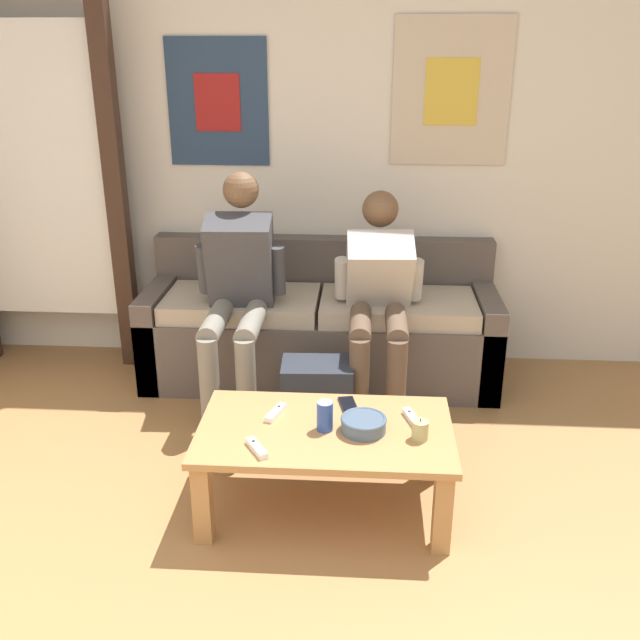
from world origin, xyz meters
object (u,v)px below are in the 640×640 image
person_seated_teen (379,295)px  drink_can_blue (325,416)px  pillar_candle (420,430)px  ceramic_bowl (364,423)px  backpack (317,401)px  cell_phone (348,404)px  person_seated_adult (237,286)px  coffee_table (325,442)px  game_controller_near_left (276,413)px  couch (320,330)px  game_controller_far_center (257,448)px  game_controller_near_right (412,418)px

person_seated_teen → drink_can_blue: bearing=-102.7°
pillar_candle → ceramic_bowl: bearing=168.3°
backpack → cell_phone: 0.48m
backpack → person_seated_adult: bearing=143.2°
coffee_table → game_controller_near_left: game_controller_near_left is taller
pillar_candle → drink_can_blue: 0.38m
ceramic_bowl → pillar_candle: pillar_candle is taller
couch → person_seated_adult: person_seated_adult is taller
backpack → game_controller_far_center: bearing=-102.6°
coffee_table → game_controller_far_center: bearing=-142.9°
couch → person_seated_teen: bearing=-43.6°
pillar_candle → cell_phone: 0.39m
ceramic_bowl → game_controller_near_right: ceramic_bowl is taller
person_seated_teen → game_controller_near_right: 0.92m
coffee_table → person_seated_teen: (0.22, 0.96, 0.30)m
person_seated_adult → person_seated_teen: size_ratio=1.10×
couch → pillar_candle: couch is taller
person_seated_adult → cell_phone: person_seated_adult is taller
person_seated_teen → game_controller_near_right: size_ratio=7.45×
couch → drink_can_blue: (0.10, -1.28, 0.16)m
coffee_table → backpack: (-0.07, 0.60, -0.13)m
ceramic_bowl → backpack: bearing=110.5°
game_controller_near_left → drink_can_blue: bearing=-25.9°
drink_can_blue → ceramic_bowl: bearing=-0.8°
drink_can_blue → game_controller_far_center: 0.31m
backpack → pillar_candle: pillar_candle is taller
game_controller_near_right → game_controller_far_center: 0.66m
game_controller_near_left → game_controller_near_right: 0.57m
person_seated_adult → game_controller_near_right: 1.23m
pillar_candle → cell_phone: size_ratio=0.61×
couch → game_controller_far_center: size_ratio=14.10×
couch → ceramic_bowl: 1.31m
pillar_candle → game_controller_far_center: size_ratio=0.64×
backpack → game_controller_far_center: game_controller_far_center is taller
drink_can_blue → game_controller_far_center: size_ratio=0.88×
person_seated_adult → person_seated_teen: person_seated_adult is taller
backpack → cell_phone: size_ratio=2.60×
person_seated_teen → game_controller_near_left: (-0.43, -0.87, -0.23)m
couch → game_controller_near_right: bearing=-69.0°
person_seated_adult → ceramic_bowl: (0.66, -0.94, -0.25)m
person_seated_adult → drink_can_blue: 1.09m
game_controller_near_left → cell_phone: size_ratio=1.00×
backpack → ceramic_bowl: (0.23, -0.61, 0.23)m
person_seated_teen → pillar_candle: 1.05m
person_seated_adult → game_controller_far_center: person_seated_adult is taller
person_seated_teen → drink_can_blue: size_ratio=8.86×
couch → coffee_table: 1.27m
game_controller_far_center → game_controller_near_right: bearing=24.2°
coffee_table → ceramic_bowl: bearing=-5.4°
coffee_table → game_controller_near_right: game_controller_near_right is taller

